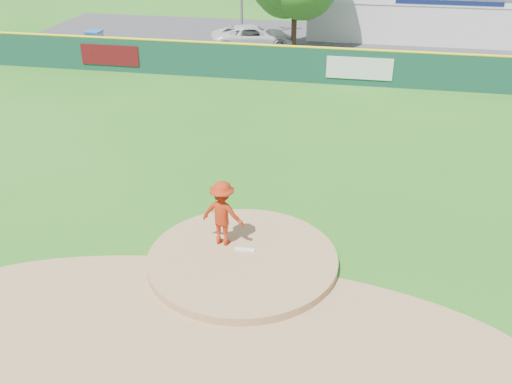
% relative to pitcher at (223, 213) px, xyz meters
% --- Properties ---
extents(ground, '(120.00, 120.00, 0.00)m').
position_rel_pitcher_xyz_m(ground, '(0.72, -0.59, -1.26)').
color(ground, '#286B19').
rests_on(ground, ground).
extents(pitchers_mound, '(5.50, 5.50, 0.50)m').
position_rel_pitcher_xyz_m(pitchers_mound, '(0.72, -0.59, -1.26)').
color(pitchers_mound, '#9E774C').
rests_on(pitchers_mound, ground).
extents(pitching_rubber, '(0.60, 0.15, 0.04)m').
position_rel_pitcher_xyz_m(pitching_rubber, '(0.72, -0.29, -0.99)').
color(pitching_rubber, white).
rests_on(pitching_rubber, pitchers_mound).
extents(infield_dirt_arc, '(15.40, 15.40, 0.01)m').
position_rel_pitcher_xyz_m(infield_dirt_arc, '(0.72, -3.59, -1.25)').
color(infield_dirt_arc, '#9E774C').
rests_on(infield_dirt_arc, ground).
extents(parking_lot, '(44.00, 16.00, 0.02)m').
position_rel_pitcher_xyz_m(parking_lot, '(0.72, 26.41, -1.25)').
color(parking_lot, '#38383A').
rests_on(parking_lot, ground).
extents(pitcher, '(1.40, 0.95, 2.01)m').
position_rel_pitcher_xyz_m(pitcher, '(0.00, 0.00, 0.00)').
color(pitcher, '#A0260D').
rests_on(pitcher, pitchers_mound).
extents(van, '(6.23, 4.35, 1.58)m').
position_rel_pitcher_xyz_m(van, '(-4.06, 24.43, -0.45)').
color(van, silver).
rests_on(van, parking_lot).
extents(pool_building_grp, '(15.20, 8.20, 3.31)m').
position_rel_pitcher_xyz_m(pool_building_grp, '(6.72, 31.40, 0.41)').
color(pool_building_grp, silver).
rests_on(pool_building_grp, ground).
extents(fence_banners, '(18.20, 0.04, 1.20)m').
position_rel_pitcher_xyz_m(fence_banners, '(-3.98, 17.33, -0.26)').
color(fence_banners, '#540C10').
rests_on(fence_banners, ground).
extents(playground_slide, '(0.95, 2.67, 1.47)m').
position_rel_pitcher_xyz_m(playground_slide, '(-14.12, 21.22, -0.51)').
color(playground_slide, blue).
rests_on(playground_slide, ground).
extents(outfield_fence, '(40.00, 0.14, 2.07)m').
position_rel_pitcher_xyz_m(outfield_fence, '(0.72, 17.41, -0.17)').
color(outfield_fence, '#123C2D').
rests_on(outfield_fence, ground).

